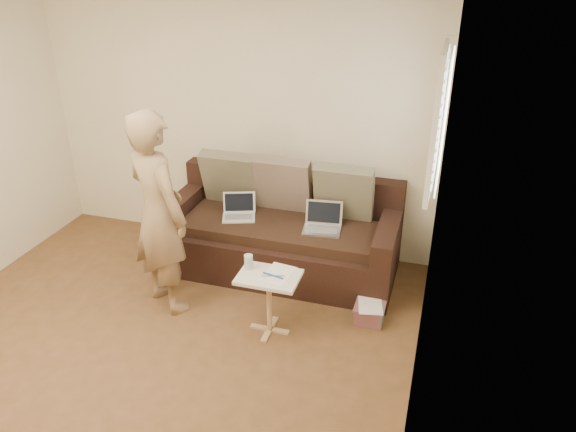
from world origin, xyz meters
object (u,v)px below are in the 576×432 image
(drinking_glass, at_px, (249,262))
(striped_box, at_px, (370,312))
(laptop_white, at_px, (239,218))
(person, at_px, (159,213))
(laptop_silver, at_px, (321,231))
(side_table, at_px, (269,304))
(sofa, at_px, (281,230))

(drinking_glass, distance_m, striped_box, 1.13)
(laptop_white, bearing_deg, person, -136.28)
(laptop_silver, bearing_deg, laptop_white, 171.28)
(striped_box, bearing_deg, person, -171.61)
(person, bearing_deg, laptop_silver, -118.27)
(person, xyz_separation_m, striped_box, (1.75, 0.26, -0.80))
(side_table, bearing_deg, person, 173.25)
(laptop_white, relative_size, striped_box, 1.21)
(sofa, xyz_separation_m, drinking_glass, (0.02, -0.90, 0.17))
(sofa, xyz_separation_m, person, (-0.79, -0.83, 0.46))
(striped_box, bearing_deg, laptop_white, 159.39)
(laptop_white, bearing_deg, laptop_silver, -21.39)
(side_table, height_order, striped_box, side_table)
(striped_box, bearing_deg, laptop_silver, 138.33)
(laptop_silver, distance_m, side_table, 0.93)
(laptop_silver, xyz_separation_m, striped_box, (0.55, -0.49, -0.44))
(side_table, height_order, drinking_glass, drinking_glass)
(laptop_white, distance_m, drinking_glass, 0.94)
(laptop_silver, relative_size, drinking_glass, 2.82)
(side_table, bearing_deg, sofa, 102.13)
(sofa, distance_m, laptop_silver, 0.44)
(person, height_order, drinking_glass, person)
(drinking_glass, bearing_deg, laptop_silver, 63.69)
(person, relative_size, drinking_glass, 14.71)
(sofa, bearing_deg, drinking_glass, -88.92)
(laptop_white, relative_size, drinking_glass, 2.55)
(person, distance_m, striped_box, 1.95)
(laptop_white, bearing_deg, side_table, -75.61)
(side_table, bearing_deg, striped_box, 26.17)
(laptop_white, bearing_deg, sofa, -11.07)
(laptop_white, distance_m, person, 0.94)
(sofa, height_order, laptop_white, sofa)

